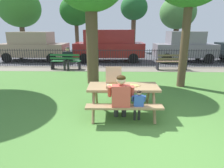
# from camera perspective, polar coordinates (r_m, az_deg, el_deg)

# --- Properties ---
(ground) EXTENTS (28.00, 11.93, 0.02)m
(ground) POSITION_cam_1_polar(r_m,az_deg,el_deg) (5.84, 10.19, -6.35)
(ground) COLOR #4B7D36
(cobblestone_walkway) EXTENTS (28.00, 1.40, 0.01)m
(cobblestone_walkway) POSITION_cam_1_polar(r_m,az_deg,el_deg) (10.86, 6.15, 4.37)
(cobblestone_walkway) COLOR gray
(street_asphalt) EXTENTS (28.00, 7.01, 0.01)m
(street_asphalt) POSITION_cam_1_polar(r_m,az_deg,el_deg) (14.99, 4.89, 7.66)
(street_asphalt) COLOR #424247
(picnic_table_foreground) EXTENTS (1.83, 1.51, 0.79)m
(picnic_table_foreground) POSITION_cam_1_polar(r_m,az_deg,el_deg) (5.05, 3.28, -2.40)
(picnic_table_foreground) COLOR #997852
(picnic_table_foreground) RESTS_ON ground
(pizza_box_open) EXTENTS (0.45, 0.51, 0.46)m
(pizza_box_open) POSITION_cam_1_polar(r_m,az_deg,el_deg) (4.99, 0.56, 0.53)
(pizza_box_open) COLOR tan
(pizza_box_open) RESTS_ON picnic_table_foreground
(pizza_slice_on_table) EXTENTS (0.29, 0.32, 0.02)m
(pizza_slice_on_table) POSITION_cam_1_polar(r_m,az_deg,el_deg) (5.04, 6.75, -0.39)
(pizza_slice_on_table) COLOR #E6C456
(pizza_slice_on_table) RESTS_ON picnic_table_foreground
(adult_at_table) EXTENTS (0.61, 0.60, 1.19)m
(adult_at_table) POSITION_cam_1_polar(r_m,az_deg,el_deg) (4.55, 2.58, -3.70)
(adult_at_table) COLOR #313131
(adult_at_table) RESTS_ON ground
(child_at_table) EXTENTS (0.33, 0.32, 0.84)m
(child_at_table) POSITION_cam_1_polar(r_m,az_deg,el_deg) (4.61, 7.69, -5.53)
(child_at_table) COLOR #2D2D2D
(child_at_table) RESTS_ON ground
(iron_fence_streetside) EXTENTS (20.08, 0.03, 1.02)m
(iron_fence_streetside) POSITION_cam_1_polar(r_m,az_deg,el_deg) (11.46, 5.96, 7.66)
(iron_fence_streetside) COLOR black
(iron_fence_streetside) RESTS_ON ground
(park_bench_left) EXTENTS (1.62, 0.53, 0.85)m
(park_bench_left) POSITION_cam_1_polar(r_m,az_deg,el_deg) (10.97, -13.44, 6.37)
(park_bench_left) COLOR #236232
(park_bench_left) RESTS_ON ground
(park_bench_center) EXTENTS (1.62, 0.53, 0.85)m
(park_bench_center) POSITION_cam_1_polar(r_m,az_deg,el_deg) (11.01, 17.11, 6.14)
(park_bench_center) COLOR brown
(park_bench_center) RESTS_ON ground
(person_on_park_bench) EXTENTS (0.61, 0.60, 1.19)m
(person_on_park_bench) POSITION_cam_1_polar(r_m,az_deg,el_deg) (10.93, -12.94, 7.65)
(person_on_park_bench) COLOR black
(person_on_park_bench) RESTS_ON ground
(parked_car_far_left) EXTENTS (4.48, 2.07, 1.94)m
(parked_car_far_left) POSITION_cam_1_polar(r_m,az_deg,el_deg) (14.43, -21.99, 10.28)
(parked_car_far_left) COLOR #9E816C
(parked_car_far_left) RESTS_ON ground
(parked_car_left) EXTENTS (4.65, 2.07, 2.08)m
(parked_car_left) POSITION_cam_1_polar(r_m,az_deg,el_deg) (13.28, -0.89, 11.41)
(parked_car_left) COLOR maroon
(parked_car_left) RESTS_ON ground
(parked_car_center) EXTENTS (3.92, 1.87, 1.98)m
(parked_car_center) POSITION_cam_1_polar(r_m,az_deg,el_deg) (14.02, 20.47, 10.31)
(parked_car_center) COLOR gray
(parked_car_center) RESTS_ON ground
(far_tree_left) EXTENTS (3.83, 3.83, 5.68)m
(far_tree_left) POSITION_cam_1_polar(r_m,az_deg,el_deg) (20.99, -25.50, 19.44)
(far_tree_left) COLOR brown
(far_tree_left) RESTS_ON ground
(far_tree_midleft) EXTENTS (2.91, 2.91, 5.01)m
(far_tree_midleft) POSITION_cam_1_polar(r_m,az_deg,el_deg) (19.32, -10.58, 20.25)
(far_tree_midleft) COLOR brown
(far_tree_midleft) RESTS_ON ground
(far_tree_center) EXTENTS (2.45, 2.45, 5.07)m
(far_tree_center) POSITION_cam_1_polar(r_m,az_deg,el_deg) (19.02, 6.47, 21.11)
(far_tree_center) COLOR brown
(far_tree_center) RESTS_ON ground
(far_tree_midright) EXTENTS (3.24, 3.24, 4.98)m
(far_tree_midright) POSITION_cam_1_polar(r_m,az_deg,el_deg) (19.71, 18.73, 19.10)
(far_tree_midright) COLOR brown
(far_tree_midright) RESTS_ON ground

